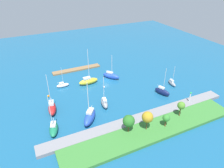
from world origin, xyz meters
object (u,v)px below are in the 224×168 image
harbor_beacon (190,96)px  mooring_buoy_white (104,87)px  park_tree_east (181,106)px  sailboat_yellow_center_basin (88,81)px  pier_dock (77,69)px  park_tree_center (148,117)px  sailboat_gray_mid_basin (104,103)px  sailboat_blue_outer_mooring (111,76)px  sailboat_gray_far_north (172,83)px  sailboat_red_inner_mooring (52,108)px  sailboat_green_off_beacon (54,128)px  sailboat_blue_lone_north (90,117)px  sailboat_navy_far_south (162,91)px  mooring_buoy_orange (48,96)px  sailboat_white_lone_south (63,85)px  park_tree_west (129,121)px  park_tree_midwest (166,118)px

harbor_beacon → mooring_buoy_white: bearing=-45.5°
park_tree_east → sailboat_yellow_center_basin: sailboat_yellow_center_basin is taller
pier_dock → park_tree_center: park_tree_center is taller
sailboat_gray_mid_basin → sailboat_blue_outer_mooring: (-10.15, -16.37, 0.03)m
pier_dock → sailboat_gray_far_north: (-29.84, 28.84, 0.53)m
sailboat_red_inner_mooring → sailboat_gray_far_north: size_ratio=1.69×
sailboat_green_off_beacon → sailboat_blue_outer_mooring: size_ratio=1.17×
sailboat_gray_mid_basin → sailboat_blue_lone_north: bearing=137.9°
sailboat_red_inner_mooring → sailboat_yellow_center_basin: sailboat_yellow_center_basin is taller
sailboat_yellow_center_basin → mooring_buoy_white: (-4.34, 5.37, -0.97)m
sailboat_gray_far_north → sailboat_navy_far_south: bearing=-54.1°
park_tree_center → mooring_buoy_orange: 37.09m
sailboat_white_lone_south → sailboat_gray_far_north: (-39.03, 16.68, 0.00)m
sailboat_blue_lone_north → park_tree_west: bearing=76.0°
park_tree_midwest → sailboat_blue_lone_north: sailboat_blue_lone_north is taller
sailboat_blue_outer_mooring → park_tree_east: bearing=-23.8°
sailboat_blue_outer_mooring → mooring_buoy_orange: size_ratio=13.49×
park_tree_east → sailboat_red_inner_mooring: bearing=-30.0°
sailboat_gray_far_north → park_tree_east: bearing=-24.8°
harbor_beacon → park_tree_west: park_tree_west is taller
park_tree_west → park_tree_midwest: size_ratio=1.34×
mooring_buoy_white → sailboat_green_off_beacon: bearing=35.4°
sailboat_gray_far_north → sailboat_green_off_beacon: bearing=-73.3°
sailboat_blue_lone_north → sailboat_gray_far_north: sailboat_blue_lone_north is taller
harbor_beacon → sailboat_navy_far_south: bearing=-63.0°
harbor_beacon → sailboat_green_off_beacon: (43.80, -6.21, -2.08)m
park_tree_midwest → sailboat_green_off_beacon: (28.89, -12.48, -2.74)m
sailboat_blue_lone_north → mooring_buoy_orange: bearing=-117.2°
sailboat_gray_mid_basin → sailboat_yellow_center_basin: sailboat_yellow_center_basin is taller
sailboat_navy_far_south → sailboat_blue_outer_mooring: 22.17m
sailboat_gray_mid_basin → sailboat_blue_outer_mooring: sailboat_gray_mid_basin is taller
park_tree_center → sailboat_gray_mid_basin: sailboat_gray_mid_basin is taller
park_tree_center → sailboat_blue_outer_mooring: size_ratio=0.56×
park_tree_center → mooring_buoy_white: size_ratio=8.02×
park_tree_east → mooring_buoy_white: 29.97m
sailboat_red_inner_mooring → park_tree_midwest: bearing=62.7°
park_tree_west → sailboat_white_lone_south: size_ratio=0.65×
pier_dock → mooring_buoy_white: (-4.88, 19.57, 0.05)m
sailboat_gray_far_north → mooring_buoy_orange: (45.33, -12.03, -0.46)m
sailboat_red_inner_mooring → sailboat_yellow_center_basin: bearing=137.1°
park_tree_east → sailboat_green_off_beacon: size_ratio=0.41×
park_tree_east → sailboat_gray_mid_basin: size_ratio=0.47×
harbor_beacon → sailboat_blue_lone_north: size_ratio=0.27×
mooring_buoy_orange → park_tree_midwest: bearing=131.1°
park_tree_west → sailboat_gray_mid_basin: 15.40m
park_tree_west → sailboat_yellow_center_basin: (0.48, -31.06, -3.30)m
park_tree_midwest → sailboat_gray_mid_basin: (11.18, -17.59, -2.55)m
harbor_beacon → sailboat_green_off_beacon: bearing=-8.1°
sailboat_red_inner_mooring → sailboat_yellow_center_basin: size_ratio=0.94×
sailboat_yellow_center_basin → park_tree_east: bearing=-62.5°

